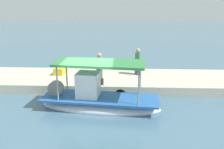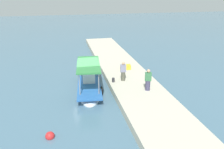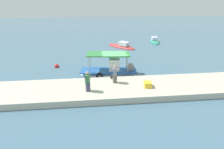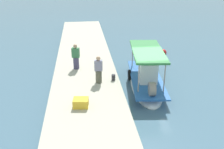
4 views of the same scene
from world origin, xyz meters
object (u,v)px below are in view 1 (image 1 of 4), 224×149
at_px(main_fishing_boat, 98,100).
at_px(fisherman_near_bollard, 99,68).
at_px(mooring_bollard, 102,82).
at_px(fisherman_by_crate, 138,63).
at_px(cargo_crate, 60,71).

xyz_separation_m(main_fishing_boat, fisherman_near_bollard, (0.23, -3.07, 0.93)).
height_order(main_fishing_boat, fisherman_near_bollard, main_fishing_boat).
distance_m(fisherman_near_bollard, mooring_bollard, 1.14).
xyz_separation_m(fisherman_near_bollard, mooring_bollard, (-0.21, 0.94, -0.59)).
relative_size(main_fishing_boat, mooring_bollard, 17.09).
relative_size(fisherman_near_bollard, fisherman_by_crate, 0.97).
bearing_deg(mooring_bollard, fisherman_near_bollard, -77.28).
bearing_deg(fisherman_by_crate, mooring_bollard, 46.40).
bearing_deg(fisherman_by_crate, cargo_crate, 2.75).
bearing_deg(fisherman_near_bollard, main_fishing_boat, 94.21).
bearing_deg(main_fishing_boat, fisherman_by_crate, -116.34).
bearing_deg(fisherman_by_crate, fisherman_near_bollard, 29.72).
bearing_deg(fisherman_by_crate, main_fishing_boat, 63.66).
distance_m(main_fishing_boat, cargo_crate, 5.20).
bearing_deg(cargo_crate, mooring_bollard, 145.26).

